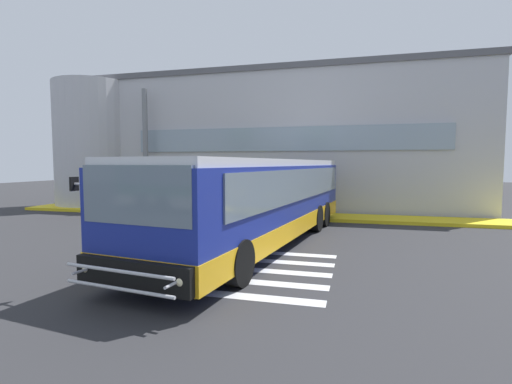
{
  "coord_description": "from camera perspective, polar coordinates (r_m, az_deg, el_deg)",
  "views": [
    {
      "loc": [
        4.68,
        -12.82,
        2.58
      ],
      "look_at": [
        1.04,
        0.83,
        1.5
      ],
      "focal_mm": 26.4,
      "sensor_mm": 36.0,
      "label": 1
    }
  ],
  "objects": [
    {
      "name": "bay_paint_stripes",
      "position": [
        9.39,
        -2.31,
        -11.56
      ],
      "size": [
        4.4,
        3.96,
        0.01
      ],
      "color": "silver",
      "rests_on": "ground"
    },
    {
      "name": "passenger_by_doorway",
      "position": [
        20.22,
        -11.93,
        0.03
      ],
      "size": [
        0.41,
        0.48,
        1.68
      ],
      "color": "#2D2D33",
      "rests_on": "boarding_curb"
    },
    {
      "name": "boarding_curb",
      "position": [
        18.41,
        0.05,
        -3.45
      ],
      "size": [
        25.92,
        2.0,
        0.15
      ],
      "primitive_type": "cube",
      "color": "yellow",
      "rests_on": "ground"
    },
    {
      "name": "safety_bollard_yellow",
      "position": [
        17.09,
        0.54,
        -2.79
      ],
      "size": [
        0.18,
        0.18,
        0.9
      ],
      "primitive_type": "cylinder",
      "color": "yellow",
      "rests_on": "ground"
    },
    {
      "name": "bus_main_foreground",
      "position": [
        12.06,
        0.71,
        -1.55
      ],
      "size": [
        4.55,
        12.59,
        2.7
      ],
      "color": "navy",
      "rests_on": "ground"
    },
    {
      "name": "entry_support_column",
      "position": [
        21.32,
        -16.38,
        6.27
      ],
      "size": [
        0.28,
        0.28,
        6.4
      ],
      "primitive_type": "cylinder",
      "color": "slate",
      "rests_on": "boarding_curb"
    },
    {
      "name": "passenger_near_column",
      "position": [
        20.47,
        -15.15,
        0.02
      ],
      "size": [
        0.51,
        0.39,
        1.68
      ],
      "color": "#2D2D33",
      "rests_on": "boarding_curb"
    },
    {
      "name": "passenger_at_curb_edge",
      "position": [
        19.56,
        -10.8,
        -0.0
      ],
      "size": [
        0.52,
        0.5,
        1.68
      ],
      "color": "#2D2D33",
      "rests_on": "boarding_curb"
    },
    {
      "name": "ground_plane",
      "position": [
        13.89,
        -5.08,
        -6.39
      ],
      "size": [
        80.0,
        90.0,
        0.02
      ],
      "primitive_type": "cube",
      "color": "#2B2B2D",
      "rests_on": "ground"
    },
    {
      "name": "terminal_building",
      "position": [
        25.06,
        2.55,
        7.11
      ],
      "size": [
        23.72,
        13.8,
        7.57
      ],
      "color": "#B7B7BC",
      "rests_on": "ground"
    }
  ]
}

